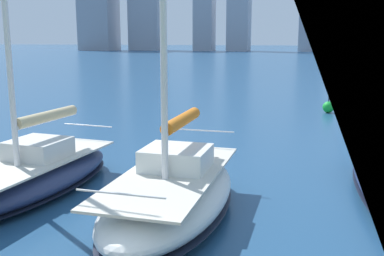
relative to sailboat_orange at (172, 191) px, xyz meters
The scene contains 3 objects.
sailboat_orange is the anchor object (origin of this frame).
sailboat_tan 4.64m from the sailboat_orange, ahead, with size 3.16×7.13×10.88m.
channel_buoy 18.76m from the sailboat_orange, 103.33° to the right, with size 0.70×0.70×1.40m.
Camera 1 is at (-2.71, 4.82, 4.50)m, focal length 42.00 mm.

